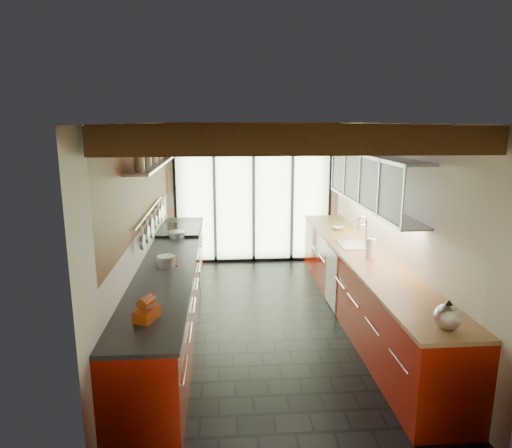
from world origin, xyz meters
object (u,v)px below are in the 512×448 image
(stand_mixer, at_px, (147,310))
(paper_towel, at_px, (371,249))
(soap_bottle, at_px, (370,252))
(bowl, at_px, (339,228))
(kettle, at_px, (448,315))

(stand_mixer, relative_size, paper_towel, 0.90)
(paper_towel, bearing_deg, soap_bottle, 90.00)
(paper_towel, xyz_separation_m, bowl, (0.00, 1.58, -0.11))
(stand_mixer, xyz_separation_m, bowl, (2.54, 3.21, -0.07))
(stand_mixer, distance_m, paper_towel, 3.02)
(soap_bottle, height_order, bowl, soap_bottle)
(stand_mixer, xyz_separation_m, paper_towel, (2.54, 1.63, 0.04))
(stand_mixer, bearing_deg, paper_towel, 32.61)
(stand_mixer, bearing_deg, soap_bottle, 32.63)
(kettle, xyz_separation_m, bowl, (-0.00, 3.59, -0.09))
(stand_mixer, height_order, kettle, kettle)
(soap_bottle, bearing_deg, stand_mixer, -147.37)
(soap_bottle, bearing_deg, bowl, 90.00)
(kettle, xyz_separation_m, soap_bottle, (-0.00, 2.00, -0.03))
(soap_bottle, distance_m, bowl, 1.58)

